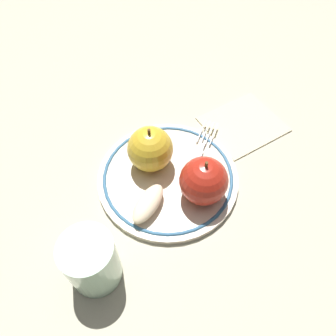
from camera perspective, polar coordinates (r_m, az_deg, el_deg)
The scene contains 8 objects.
ground_plane at distance 0.57m, azimuth 1.40°, elevation -3.18°, with size 2.00×2.00×0.00m, color #B2AB91.
plate at distance 0.57m, azimuth -0.00°, elevation -1.55°, with size 0.24×0.24×0.01m.
apple_red_whole at distance 0.55m, azimuth -3.11°, elevation 3.32°, with size 0.08×0.08×0.09m.
apple_second_whole at distance 0.52m, azimuth 6.24°, elevation -2.24°, with size 0.08×0.08×0.09m.
apple_slice_front at distance 0.52m, azimuth -3.52°, elevation -6.19°, with size 0.08×0.03×0.02m, color beige.
fork at distance 0.59m, azimuth 5.29°, elevation 2.12°, with size 0.13×0.14×0.00m.
drinking_glass at distance 0.47m, azimuth -13.19°, elevation -15.54°, with size 0.07×0.07×0.10m, color #BDE6C3.
napkin_folded at distance 0.67m, azimuth 12.96°, elevation 7.52°, with size 0.14×0.13×0.01m, color beige.
Camera 1 is at (-0.13, -0.27, 0.48)m, focal length 35.00 mm.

